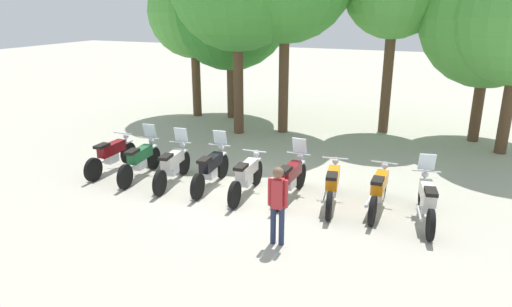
{
  "coord_description": "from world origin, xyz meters",
  "views": [
    {
      "loc": [
        4.28,
        -9.78,
        4.49
      ],
      "look_at": [
        0.0,
        0.5,
        0.9
      ],
      "focal_mm": 32.41,
      "sensor_mm": 36.0,
      "label": 1
    }
  ],
  "objects_px": {
    "motorcycle_5": "(290,178)",
    "motorcycle_7": "(379,190)",
    "motorcycle_1": "(140,160)",
    "motorcycle_3": "(211,168)",
    "motorcycle_4": "(247,176)",
    "tree_5": "(491,19)",
    "tree_0": "(194,12)",
    "motorcycle_0": "(112,154)",
    "motorcycle_2": "(173,165)",
    "motorcycle_6": "(332,185)",
    "motorcycle_8": "(427,200)",
    "person_0": "(278,200)",
    "tree_1": "(230,8)"
  },
  "relations": [
    {
      "from": "motorcycle_1",
      "to": "motorcycle_7",
      "type": "height_order",
      "value": "motorcycle_1"
    },
    {
      "from": "motorcycle_4",
      "to": "motorcycle_8",
      "type": "relative_size",
      "value": 1.01
    },
    {
      "from": "motorcycle_0",
      "to": "motorcycle_1",
      "type": "height_order",
      "value": "motorcycle_1"
    },
    {
      "from": "motorcycle_5",
      "to": "motorcycle_7",
      "type": "height_order",
      "value": "motorcycle_5"
    },
    {
      "from": "motorcycle_4",
      "to": "tree_0",
      "type": "distance_m",
      "value": 9.67
    },
    {
      "from": "motorcycle_1",
      "to": "motorcycle_4",
      "type": "height_order",
      "value": "motorcycle_1"
    },
    {
      "from": "motorcycle_1",
      "to": "tree_5",
      "type": "relative_size",
      "value": 0.35
    },
    {
      "from": "motorcycle_8",
      "to": "tree_5",
      "type": "distance_m",
      "value": 8.17
    },
    {
      "from": "motorcycle_6",
      "to": "motorcycle_7",
      "type": "height_order",
      "value": "same"
    },
    {
      "from": "motorcycle_5",
      "to": "motorcycle_7",
      "type": "distance_m",
      "value": 2.09
    },
    {
      "from": "motorcycle_7",
      "to": "motorcycle_1",
      "type": "bearing_deg",
      "value": 93.4
    },
    {
      "from": "motorcycle_2",
      "to": "tree_1",
      "type": "distance_m",
      "value": 8.55
    },
    {
      "from": "motorcycle_4",
      "to": "tree_5",
      "type": "bearing_deg",
      "value": -38.82
    },
    {
      "from": "motorcycle_3",
      "to": "motorcycle_8",
      "type": "xyz_separation_m",
      "value": [
        5.21,
        -0.01,
        0.0
      ]
    },
    {
      "from": "motorcycle_4",
      "to": "tree_5",
      "type": "relative_size",
      "value": 0.35
    },
    {
      "from": "motorcycle_7",
      "to": "person_0",
      "type": "xyz_separation_m",
      "value": [
        -1.58,
        -2.36,
        0.42
      ]
    },
    {
      "from": "motorcycle_1",
      "to": "motorcycle_3",
      "type": "height_order",
      "value": "same"
    },
    {
      "from": "motorcycle_3",
      "to": "tree_5",
      "type": "xyz_separation_m",
      "value": [
        6.36,
        7.27,
        3.54
      ]
    },
    {
      "from": "motorcycle_3",
      "to": "motorcycle_5",
      "type": "relative_size",
      "value": 1.0
    },
    {
      "from": "tree_0",
      "to": "motorcycle_2",
      "type": "bearing_deg",
      "value": -65.11
    },
    {
      "from": "motorcycle_2",
      "to": "tree_5",
      "type": "bearing_deg",
      "value": -53.48
    },
    {
      "from": "tree_1",
      "to": "motorcycle_3",
      "type": "bearing_deg",
      "value": -68.41
    },
    {
      "from": "motorcycle_6",
      "to": "motorcycle_7",
      "type": "distance_m",
      "value": 1.05
    },
    {
      "from": "motorcycle_5",
      "to": "motorcycle_7",
      "type": "bearing_deg",
      "value": -85.08
    },
    {
      "from": "motorcycle_5",
      "to": "tree_1",
      "type": "xyz_separation_m",
      "value": [
        -4.96,
        7.15,
        3.85
      ]
    },
    {
      "from": "motorcycle_3",
      "to": "tree_5",
      "type": "height_order",
      "value": "tree_5"
    },
    {
      "from": "motorcycle_0",
      "to": "motorcycle_2",
      "type": "xyz_separation_m",
      "value": [
        2.08,
        -0.13,
        0.01
      ]
    },
    {
      "from": "motorcycle_5",
      "to": "tree_1",
      "type": "relative_size",
      "value": 0.32
    },
    {
      "from": "motorcycle_3",
      "to": "tree_0",
      "type": "bearing_deg",
      "value": 28.11
    },
    {
      "from": "tree_0",
      "to": "motorcycle_1",
      "type": "bearing_deg",
      "value": -72.29
    },
    {
      "from": "motorcycle_2",
      "to": "tree_0",
      "type": "distance_m",
      "value": 8.69
    },
    {
      "from": "motorcycle_0",
      "to": "tree_0",
      "type": "distance_m",
      "value": 8.02
    },
    {
      "from": "tree_5",
      "to": "motorcycle_6",
      "type": "bearing_deg",
      "value": -114.26
    },
    {
      "from": "motorcycle_2",
      "to": "person_0",
      "type": "distance_m",
      "value": 4.17
    },
    {
      "from": "motorcycle_3",
      "to": "person_0",
      "type": "height_order",
      "value": "person_0"
    },
    {
      "from": "motorcycle_7",
      "to": "tree_1",
      "type": "height_order",
      "value": "tree_1"
    },
    {
      "from": "motorcycle_2",
      "to": "person_0",
      "type": "height_order",
      "value": "person_0"
    },
    {
      "from": "motorcycle_0",
      "to": "tree_0",
      "type": "height_order",
      "value": "tree_0"
    },
    {
      "from": "motorcycle_1",
      "to": "motorcycle_8",
      "type": "bearing_deg",
      "value": -96.12
    },
    {
      "from": "motorcycle_1",
      "to": "motorcycle_6",
      "type": "bearing_deg",
      "value": -94.58
    },
    {
      "from": "motorcycle_5",
      "to": "motorcycle_6",
      "type": "relative_size",
      "value": 1.01
    },
    {
      "from": "motorcycle_7",
      "to": "tree_1",
      "type": "relative_size",
      "value": 0.32
    },
    {
      "from": "motorcycle_3",
      "to": "person_0",
      "type": "bearing_deg",
      "value": -133.62
    },
    {
      "from": "motorcycle_2",
      "to": "motorcycle_1",
      "type": "bearing_deg",
      "value": 79.87
    },
    {
      "from": "motorcycle_2",
      "to": "motorcycle_6",
      "type": "bearing_deg",
      "value": -95.06
    },
    {
      "from": "motorcycle_3",
      "to": "motorcycle_4",
      "type": "relative_size",
      "value": 1.0
    },
    {
      "from": "motorcycle_1",
      "to": "motorcycle_6",
      "type": "xyz_separation_m",
      "value": [
        5.21,
        0.23,
        -0.01
      ]
    },
    {
      "from": "motorcycle_4",
      "to": "motorcycle_6",
      "type": "relative_size",
      "value": 1.01
    },
    {
      "from": "motorcycle_6",
      "to": "person_0",
      "type": "height_order",
      "value": "person_0"
    },
    {
      "from": "motorcycle_6",
      "to": "motorcycle_8",
      "type": "xyz_separation_m",
      "value": [
        2.08,
        -0.11,
        0.01
      ]
    }
  ]
}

